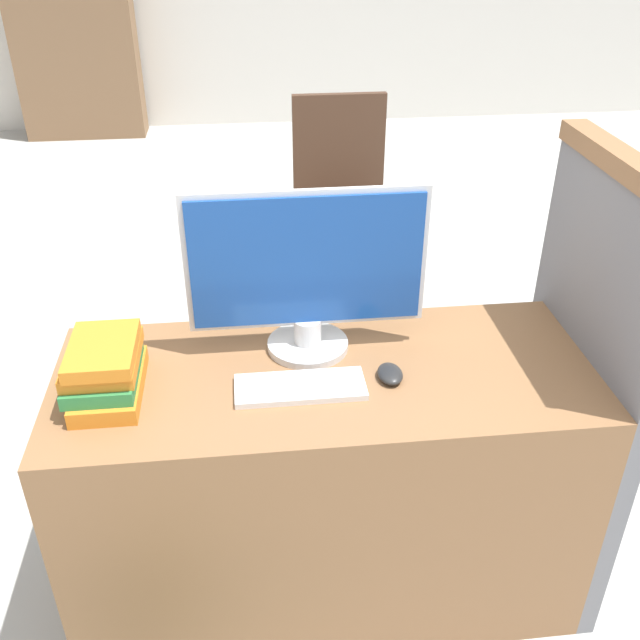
% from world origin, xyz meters
% --- Properties ---
extents(desk, '(1.38, 0.58, 0.77)m').
position_xyz_m(desk, '(0.00, 0.29, 0.38)').
color(desk, '#8C603D').
rests_on(desk, ground_plane).
extents(carrel_divider, '(0.07, 0.64, 1.29)m').
position_xyz_m(carrel_divider, '(0.72, 0.32, 0.66)').
color(carrel_divider, slate).
rests_on(carrel_divider, ground_plane).
extents(monitor, '(0.61, 0.22, 0.45)m').
position_xyz_m(monitor, '(-0.03, 0.41, 0.99)').
color(monitor, silver).
rests_on(monitor, desk).
extents(keyboard, '(0.32, 0.12, 0.02)m').
position_xyz_m(keyboard, '(-0.07, 0.22, 0.78)').
color(keyboard, white).
rests_on(keyboard, desk).
extents(mouse, '(0.06, 0.09, 0.03)m').
position_xyz_m(mouse, '(0.16, 0.24, 0.78)').
color(mouse, '#262626').
rests_on(mouse, desk).
extents(book_stack, '(0.17, 0.28, 0.14)m').
position_xyz_m(book_stack, '(-0.54, 0.26, 0.84)').
color(book_stack, orange).
rests_on(book_stack, desk).
extents(far_chair, '(0.44, 0.44, 1.02)m').
position_xyz_m(far_chair, '(0.28, 2.00, 0.56)').
color(far_chair, '#4C3323').
rests_on(far_chair, ground_plane).
extents(bookshelf_far, '(0.98, 0.32, 2.01)m').
position_xyz_m(bookshelf_far, '(-1.48, 5.15, 1.01)').
color(bookshelf_far, '#846042').
rests_on(bookshelf_far, ground_plane).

